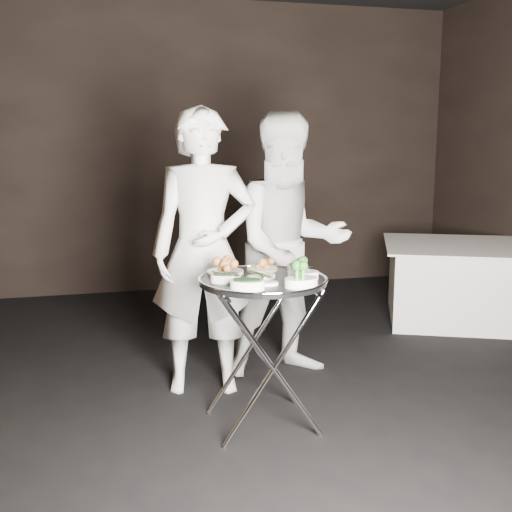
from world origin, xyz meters
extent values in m
cube|color=black|center=(0.00, 0.00, -0.03)|extent=(6.00, 7.00, 0.05)
cube|color=black|center=(0.00, 3.52, 1.50)|extent=(6.00, 0.05, 3.00)
cylinder|color=silver|center=(-0.02, -0.17, 0.41)|extent=(0.57, 0.03, 0.84)
cylinder|color=silver|center=(-0.02, -0.17, 0.41)|extent=(0.57, 0.03, 0.84)
cylinder|color=silver|center=(-0.02, 0.27, 0.41)|extent=(0.57, 0.03, 0.84)
cylinder|color=silver|center=(-0.02, 0.27, 0.41)|extent=(0.57, 0.03, 0.84)
cylinder|color=silver|center=(-0.26, 0.05, 0.80)|extent=(0.02, 0.48, 0.02)
cylinder|color=silver|center=(0.22, 0.05, 0.80)|extent=(0.02, 0.48, 0.02)
cylinder|color=black|center=(-0.02, 0.05, 0.84)|extent=(0.70, 0.70, 0.03)
torus|color=silver|center=(-0.02, 0.05, 0.85)|extent=(0.71, 0.71, 0.02)
cylinder|color=beige|center=(-0.19, 0.22, 0.86)|extent=(0.21, 0.21, 0.02)
cylinder|color=beige|center=(0.03, 0.25, 0.86)|extent=(0.18, 0.18, 0.02)
cylinder|color=white|center=(0.21, 0.17, 0.87)|extent=(0.11, 0.11, 0.04)
cylinder|color=silver|center=(-0.20, 0.21, 0.90)|extent=(0.07, 0.18, 0.01)
cylinder|color=silver|center=(0.03, 0.26, 0.90)|extent=(0.12, 0.16, 0.01)
cylinder|color=silver|center=(0.21, 0.18, 0.90)|extent=(0.01, 0.19, 0.01)
cylinder|color=silver|center=(-0.24, 0.00, 0.90)|extent=(0.12, 0.15, 0.01)
cylinder|color=silver|center=(0.20, 0.00, 0.90)|extent=(0.15, 0.12, 0.01)
cylinder|color=silver|center=(-0.02, 0.06, 0.90)|extent=(0.02, 0.19, 0.01)
imported|color=silver|center=(-0.24, 0.67, 0.90)|extent=(0.72, 0.54, 1.81)
imported|color=silver|center=(0.37, 0.80, 0.89)|extent=(0.90, 0.72, 1.78)
cube|color=white|center=(2.18, 1.69, 0.33)|extent=(1.06, 1.06, 0.66)
cube|color=white|center=(2.18, 1.69, 0.67)|extent=(1.20, 1.20, 0.02)
camera|label=1|loc=(-0.92, -3.26, 1.61)|focal=45.00mm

